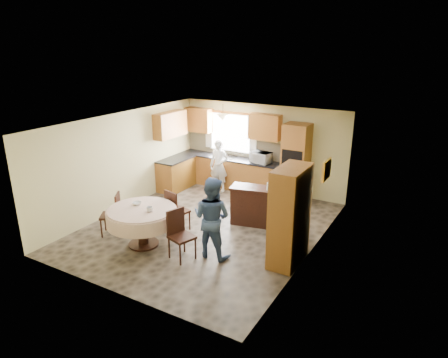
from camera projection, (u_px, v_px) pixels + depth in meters
floor at (207, 227)px, 9.41m from camera, size 5.00×6.00×0.01m
ceiling at (205, 122)px, 8.61m from camera, size 5.00×6.00×0.01m
wall_back at (262, 148)px, 11.47m from camera, size 5.00×0.02×2.50m
wall_front at (108, 227)px, 6.55m from camera, size 5.00×0.02×2.50m
wall_left at (123, 161)px, 10.19m from camera, size 0.02×6.00×2.50m
wall_right at (313, 197)px, 7.83m from camera, size 0.02×6.00×2.50m
window at (231, 133)px, 11.81m from camera, size 1.40×0.03×1.10m
curtain_left at (209, 129)px, 12.11m from camera, size 0.22×0.02×1.15m
curtain_right at (253, 134)px, 11.40m from camera, size 0.22×0.02×1.15m
base_cab_back at (231, 173)px, 11.89m from camera, size 3.30×0.60×0.88m
counter_back at (231, 158)px, 11.74m from camera, size 3.30×0.64×0.04m
base_cab_left at (176, 174)px, 11.79m from camera, size 0.60×1.20×0.88m
counter_left at (175, 159)px, 11.64m from camera, size 0.64×1.20×0.04m
backsplash at (236, 147)px, 11.89m from camera, size 3.30×0.02×0.55m
wall_cab_left at (199, 120)px, 12.09m from camera, size 0.85×0.33×0.72m
wall_cab_right at (265, 127)px, 11.05m from camera, size 0.90×0.33×0.72m
wall_cab_side at (170, 125)px, 11.38m from camera, size 0.33×1.20×0.72m
oven_tower at (296, 163)px, 10.73m from camera, size 0.66×0.62×2.12m
oven_upper at (292, 159)px, 10.41m from camera, size 0.56×0.01×0.45m
oven_lower at (291, 177)px, 10.58m from camera, size 0.56×0.01×0.45m
pendant at (223, 118)px, 11.25m from camera, size 0.36×0.36×0.18m
sideboard at (256, 207)px, 9.43m from camera, size 1.29×0.74×0.87m
space_heater at (293, 230)px, 8.63m from camera, size 0.45×0.36×0.55m
cupboard at (290, 216)px, 7.63m from camera, size 0.51×1.02×1.95m
dining_table at (142, 217)px, 8.37m from camera, size 1.47×1.47×0.84m
chair_left at (114, 212)px, 8.91m from camera, size 0.58×0.58×0.97m
chair_back at (175, 209)px, 9.04m from camera, size 0.52×0.52×1.00m
chair_right at (179, 232)px, 7.92m from camera, size 0.55×0.55×1.01m
framed_picture at (327, 170)px, 8.51m from camera, size 0.06×0.52×0.43m
microwave at (261, 157)px, 11.17m from camera, size 0.62×0.48×0.31m
person_sink at (219, 166)px, 11.49m from camera, size 0.60×0.43×1.52m
person_dining at (212, 218)px, 7.90m from camera, size 0.82×0.65×1.67m
bowl_sideboard at (246, 187)px, 9.42m from camera, size 0.26×0.26×0.05m
bottle_sideboard at (269, 186)px, 9.10m from camera, size 0.15×0.15×0.31m
cup_table at (150, 209)px, 8.15m from camera, size 0.16×0.16×0.10m
bowl_table at (137, 203)px, 8.50m from camera, size 0.24×0.24×0.06m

